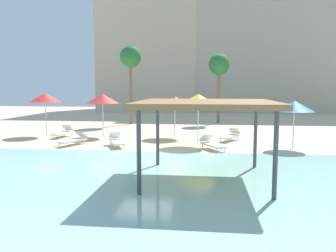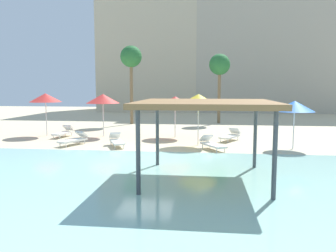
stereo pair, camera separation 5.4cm
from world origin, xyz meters
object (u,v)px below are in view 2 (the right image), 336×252
at_px(lounge_chair_3, 117,140).
at_px(lounge_chair_4, 64,132).
at_px(beach_umbrella_red_2, 175,101).
at_px(lounge_chair_0, 212,143).
at_px(shade_pavilion, 206,106).
at_px(lounge_chair_2, 75,139).
at_px(beach_umbrella_yellow_5, 198,100).
at_px(beach_umbrella_red_3, 45,98).
at_px(lounge_chair_1, 231,135).
at_px(beach_umbrella_blue_1, 295,106).
at_px(palm_tree_2, 220,66).
at_px(palm_tree_0, 131,59).
at_px(beach_umbrella_red_4, 103,99).

height_order(lounge_chair_3, lounge_chair_4, same).
relative_size(beach_umbrella_red_2, lounge_chair_0, 1.39).
xyz_separation_m(shade_pavilion, lounge_chair_2, (-7.48, 6.63, -2.33)).
bearing_deg(lounge_chair_3, lounge_chair_2, -118.95).
bearing_deg(lounge_chair_3, beach_umbrella_yellow_5, 77.00).
bearing_deg(beach_umbrella_yellow_5, beach_umbrella_red_3, 165.59).
bearing_deg(lounge_chair_1, beach_umbrella_red_2, -77.72).
xyz_separation_m(lounge_chair_1, lounge_chair_3, (-6.50, -2.73, 0.00)).
relative_size(beach_umbrella_blue_1, palm_tree_2, 0.41).
distance_m(lounge_chair_2, palm_tree_0, 12.56).
xyz_separation_m(shade_pavilion, lounge_chair_4, (-9.41, 9.55, -2.33)).
bearing_deg(beach_umbrella_blue_1, lounge_chair_0, -169.73).
relative_size(beach_umbrella_red_4, lounge_chair_4, 1.45).
bearing_deg(palm_tree_0, palm_tree_2, 11.33).
xyz_separation_m(shade_pavilion, lounge_chair_0, (0.32, 5.98, -2.33)).
height_order(beach_umbrella_red_2, beach_umbrella_yellow_5, beach_umbrella_yellow_5).
height_order(lounge_chair_4, palm_tree_2, palm_tree_2).
bearing_deg(beach_umbrella_red_3, palm_tree_0, 62.20).
relative_size(beach_umbrella_blue_1, lounge_chair_1, 1.32).
xyz_separation_m(beach_umbrella_red_3, palm_tree_0, (4.17, 7.90, 3.21)).
height_order(shade_pavilion, palm_tree_0, palm_tree_0).
relative_size(beach_umbrella_red_4, palm_tree_0, 0.41).
relative_size(lounge_chair_3, palm_tree_2, 0.31).
bearing_deg(lounge_chair_3, beach_umbrella_red_4, -177.08).
bearing_deg(lounge_chair_4, beach_umbrella_red_4, 110.22).
xyz_separation_m(beach_umbrella_red_3, beach_umbrella_red_4, (3.97, 0.10, -0.05)).
height_order(beach_umbrella_blue_1, beach_umbrella_red_3, beach_umbrella_red_3).
distance_m(beach_umbrella_red_2, palm_tree_0, 9.60).
relative_size(lounge_chair_3, palm_tree_0, 0.28).
distance_m(beach_umbrella_blue_1, lounge_chair_3, 9.85).
distance_m(beach_umbrella_blue_1, lounge_chair_1, 4.41).
distance_m(beach_umbrella_red_3, beach_umbrella_yellow_5, 10.73).
bearing_deg(lounge_chair_0, shade_pavilion, -33.45).
height_order(beach_umbrella_blue_1, palm_tree_0, palm_tree_0).
distance_m(beach_umbrella_red_2, lounge_chair_1, 4.25).
bearing_deg(shade_pavilion, palm_tree_2, 86.64).
relative_size(beach_umbrella_red_2, lounge_chair_1, 1.38).
bearing_deg(lounge_chair_0, beach_umbrella_red_3, -140.26).
xyz_separation_m(lounge_chair_1, palm_tree_0, (-8.20, 8.75, 5.47)).
xyz_separation_m(shade_pavilion, palm_tree_0, (-6.66, 17.91, 3.14)).
distance_m(lounge_chair_4, palm_tree_2, 15.27).
distance_m(beach_umbrella_blue_1, beach_umbrella_red_3, 15.85).
height_order(beach_umbrella_red_3, palm_tree_0, palm_tree_0).
height_order(beach_umbrella_yellow_5, lounge_chair_0, beach_umbrella_yellow_5).
height_order(lounge_chair_0, palm_tree_0, palm_tree_0).
height_order(beach_umbrella_red_2, lounge_chair_0, beach_umbrella_red_2).
xyz_separation_m(beach_umbrella_yellow_5, lounge_chair_2, (-7.05, -0.70, -2.26)).
bearing_deg(lounge_chair_1, beach_umbrella_yellow_5, -18.26).
height_order(beach_umbrella_red_3, lounge_chair_1, beach_umbrella_red_3).
bearing_deg(beach_umbrella_red_4, beach_umbrella_red_3, -178.61).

